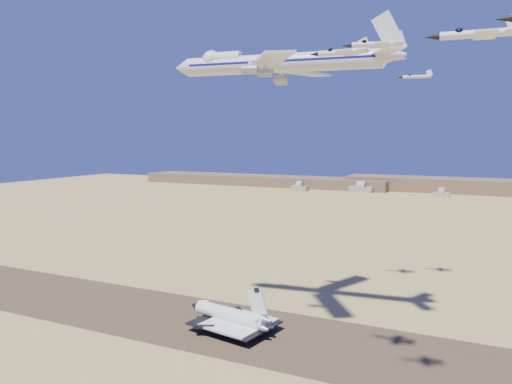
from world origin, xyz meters
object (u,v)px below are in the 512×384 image
at_px(crew_b, 246,342).
at_px(crew_c, 243,339).
at_px(chase_jet_f, 416,77).
at_px(carrier_747, 272,63).
at_px(chase_jet_b, 375,44).
at_px(chase_jet_c, 476,34).
at_px(crew_a, 241,339).
at_px(chase_jet_a, 341,52).
at_px(chase_jet_e, 368,67).
at_px(shuttle, 230,317).

height_order(crew_b, crew_c, crew_b).
height_order(crew_c, chase_jet_f, chase_jet_f).
distance_m(carrier_747, crew_b, 99.75).
height_order(crew_c, chase_jet_b, chase_jet_b).
bearing_deg(carrier_747, chase_jet_c, -51.82).
xyz_separation_m(carrier_747, chase_jet_b, (49.31, -53.77, -5.81)).
bearing_deg(chase_jet_f, crew_a, -128.63).
distance_m(crew_a, crew_c, 0.83).
xyz_separation_m(chase_jet_a, chase_jet_e, (-14.31, 90.68, 8.32)).
xyz_separation_m(shuttle, chase_jet_f, (53.07, 75.86, 93.48)).
distance_m(shuttle, crew_b, 15.38).
bearing_deg(crew_a, crew_c, -40.83).
height_order(shuttle, carrier_747, carrier_747).
distance_m(crew_a, chase_jet_c, 126.17).
bearing_deg(crew_b, carrier_747, -33.31).
xyz_separation_m(chase_jet_b, chase_jet_f, (-7.92, 117.83, 5.83)).
relative_size(shuttle, crew_c, 20.66).
xyz_separation_m(crew_b, chase_jet_e, (23.54, 71.30, 101.05)).
height_order(shuttle, crew_b, shuttle).
distance_m(chase_jet_a, chase_jet_b, 17.61).
bearing_deg(chase_jet_a, crew_c, 153.05).
distance_m(crew_a, chase_jet_f, 136.27).
bearing_deg(chase_jet_c, crew_c, 140.16).
relative_size(shuttle, chase_jet_b, 2.76).
bearing_deg(chase_jet_e, crew_c, -126.37).
relative_size(carrier_747, chase_jet_b, 6.30).
bearing_deg(chase_jet_b, crew_b, 132.61).
bearing_deg(crew_a, chase_jet_e, -32.34).
distance_m(crew_b, crew_c, 2.58).
distance_m(shuttle, chase_jet_f, 131.57).
bearing_deg(crew_a, chase_jet_b, -134.89).
bearing_deg(crew_c, chase_jet_e, -79.07).
distance_m(crew_b, chase_jet_b, 109.13).
relative_size(shuttle, chase_jet_f, 2.50).
height_order(carrier_747, crew_a, carrier_747).
xyz_separation_m(chase_jet_a, chase_jet_f, (3.80, 104.73, 4.75)).
xyz_separation_m(chase_jet_b, chase_jet_e, (-26.03, 103.78, 9.40)).
relative_size(crew_c, chase_jet_f, 0.12).
relative_size(crew_b, chase_jet_c, 0.12).
relative_size(carrier_747, chase_jet_e, 5.55).
bearing_deg(crew_a, crew_b, -123.87).
height_order(shuttle, crew_a, shuttle).
distance_m(crew_b, chase_jet_f, 136.09).
distance_m(carrier_747, chase_jet_e, 55.28).
relative_size(crew_a, chase_jet_c, 0.11).
height_order(crew_b, chase_jet_b, chase_jet_b).
distance_m(chase_jet_b, chase_jet_e, 107.41).
bearing_deg(chase_jet_e, chase_jet_f, 21.56).
bearing_deg(carrier_747, shuttle, -141.44).
xyz_separation_m(shuttle, chase_jet_e, (34.96, 61.81, 97.05)).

